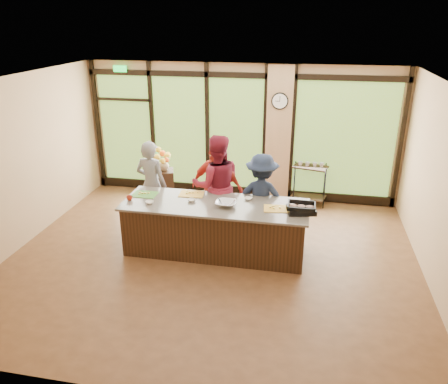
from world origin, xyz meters
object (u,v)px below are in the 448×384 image
at_px(roasting_pan, 301,210).
at_px(bar_cart, 310,179).
at_px(cook_left, 152,185).
at_px(flower_stand, 164,189).
at_px(cook_right, 261,197).
at_px(island_base, 215,229).

relative_size(roasting_pan, bar_cart, 0.46).
distance_m(cook_left, flower_stand, 1.04).
distance_m(cook_right, flower_stand, 2.48).
distance_m(island_base, cook_right, 1.06).
bearing_deg(cook_right, flower_stand, -23.03).
bearing_deg(bar_cart, flower_stand, -152.07).
distance_m(island_base, flower_stand, 2.26).
xyz_separation_m(island_base, cook_left, (-1.42, 0.75, 0.44)).
relative_size(cook_right, flower_stand, 1.94).
xyz_separation_m(cook_right, roasting_pan, (0.74, -0.74, 0.14)).
height_order(roasting_pan, flower_stand, roasting_pan).
bearing_deg(cook_right, roasting_pan, 136.40).
bearing_deg(island_base, cook_right, 42.77).
height_order(island_base, cook_left, cook_left).
distance_m(roasting_pan, flower_stand, 3.49).
xyz_separation_m(cook_left, roasting_pan, (2.89, -0.82, 0.08)).
height_order(island_base, flower_stand, island_base).
distance_m(cook_right, bar_cart, 1.99).
xyz_separation_m(cook_right, bar_cart, (0.87, 1.78, -0.23)).
bearing_deg(cook_right, bar_cart, -114.45).
bearing_deg(bar_cart, cook_right, -101.92).
bearing_deg(island_base, flower_stand, 131.63).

